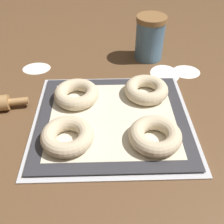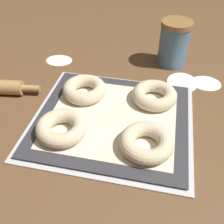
{
  "view_description": "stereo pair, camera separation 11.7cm",
  "coord_description": "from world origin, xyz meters",
  "px_view_note": "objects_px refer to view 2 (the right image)",
  "views": [
    {
      "loc": [
        -0.02,
        -0.5,
        0.46
      ],
      "look_at": [
        -0.0,
        -0.01,
        0.03
      ],
      "focal_mm": 42.0,
      "sensor_mm": 36.0,
      "label": 1
    },
    {
      "loc": [
        0.1,
        -0.49,
        0.46
      ],
      "look_at": [
        -0.0,
        -0.01,
        0.03
      ],
      "focal_mm": 42.0,
      "sensor_mm": 36.0,
      "label": 2
    }
  ],
  "objects_px": {
    "bagel_front_right": "(146,142)",
    "flour_canister": "(174,43)",
    "bagel_back_left": "(84,89)",
    "bagel_back_right": "(154,95)",
    "baking_tray": "(112,119)",
    "bagel_front_left": "(62,128)"
  },
  "relations": [
    {
      "from": "bagel_front_left",
      "to": "bagel_back_left",
      "type": "xyz_separation_m",
      "value": [
        0.01,
        0.16,
        0.0
      ]
    },
    {
      "from": "bagel_front_right",
      "to": "bagel_back_right",
      "type": "bearing_deg",
      "value": 89.37
    },
    {
      "from": "baking_tray",
      "to": "bagel_front_right",
      "type": "distance_m",
      "value": 0.13
    },
    {
      "from": "baking_tray",
      "to": "bagel_back_left",
      "type": "bearing_deg",
      "value": 140.92
    },
    {
      "from": "bagel_front_left",
      "to": "bagel_front_right",
      "type": "xyz_separation_m",
      "value": [
        0.2,
        -0.0,
        0.0
      ]
    },
    {
      "from": "baking_tray",
      "to": "bagel_back_left",
      "type": "height_order",
      "value": "bagel_back_left"
    },
    {
      "from": "bagel_front_right",
      "to": "flour_canister",
      "type": "height_order",
      "value": "flour_canister"
    },
    {
      "from": "baking_tray",
      "to": "flour_canister",
      "type": "distance_m",
      "value": 0.35
    },
    {
      "from": "bagel_front_left",
      "to": "bagel_front_right",
      "type": "distance_m",
      "value": 0.2
    },
    {
      "from": "baking_tray",
      "to": "bagel_back_right",
      "type": "distance_m",
      "value": 0.13
    },
    {
      "from": "flour_canister",
      "to": "bagel_back_right",
      "type": "bearing_deg",
      "value": -99.29
    },
    {
      "from": "bagel_back_left",
      "to": "bagel_front_left",
      "type": "bearing_deg",
      "value": -93.41
    },
    {
      "from": "bagel_front_right",
      "to": "bagel_back_left",
      "type": "xyz_separation_m",
      "value": [
        -0.19,
        0.16,
        0.0
      ]
    },
    {
      "from": "bagel_back_right",
      "to": "flour_canister",
      "type": "height_order",
      "value": "flour_canister"
    },
    {
      "from": "bagel_front_right",
      "to": "bagel_back_right",
      "type": "height_order",
      "value": "same"
    },
    {
      "from": "baking_tray",
      "to": "bagel_front_right",
      "type": "height_order",
      "value": "bagel_front_right"
    },
    {
      "from": "bagel_front_left",
      "to": "bagel_back_left",
      "type": "distance_m",
      "value": 0.16
    },
    {
      "from": "baking_tray",
      "to": "bagel_front_left",
      "type": "height_order",
      "value": "bagel_front_left"
    },
    {
      "from": "bagel_front_right",
      "to": "flour_canister",
      "type": "bearing_deg",
      "value": 84.44
    },
    {
      "from": "baking_tray",
      "to": "bagel_front_left",
      "type": "distance_m",
      "value": 0.13
    },
    {
      "from": "bagel_front_left",
      "to": "bagel_front_right",
      "type": "relative_size",
      "value": 1.0
    },
    {
      "from": "bagel_back_left",
      "to": "bagel_back_right",
      "type": "bearing_deg",
      "value": 4.22
    }
  ]
}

